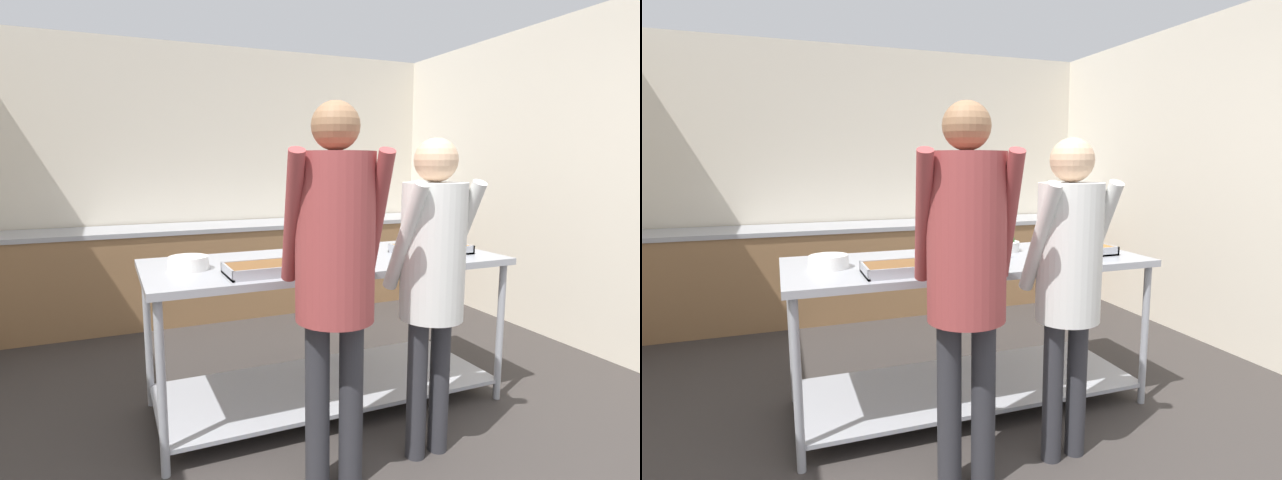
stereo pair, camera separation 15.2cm
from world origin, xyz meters
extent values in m
cube|color=beige|center=(0.00, 4.05, 1.32)|extent=(4.66, 0.06, 2.65)
cube|color=beige|center=(2.30, 2.02, 1.32)|extent=(0.06, 4.17, 2.65)
cube|color=olive|center=(0.00, 3.68, 0.43)|extent=(4.50, 0.62, 0.85)
cube|color=#9EA0A8|center=(0.00, 3.68, 0.87)|extent=(4.50, 0.65, 0.04)
cube|color=black|center=(0.46, 3.68, 0.88)|extent=(0.52, 0.40, 0.02)
cube|color=#9EA0A8|center=(0.03, 1.53, 0.90)|extent=(2.13, 0.88, 0.04)
cube|color=#9EA0A8|center=(0.03, 1.53, 0.12)|extent=(2.05, 0.80, 0.02)
cylinder|color=#9EA0A8|center=(-0.98, 1.15, 0.44)|extent=(0.04, 0.04, 0.88)
cylinder|color=#9EA0A8|center=(1.05, 1.15, 0.44)|extent=(0.04, 0.04, 0.88)
cylinder|color=#9EA0A8|center=(-0.98, 1.92, 0.44)|extent=(0.04, 0.04, 0.88)
cylinder|color=#9EA0A8|center=(1.05, 1.92, 0.44)|extent=(0.04, 0.04, 0.88)
cylinder|color=white|center=(-0.78, 1.55, 0.92)|extent=(0.22, 0.22, 0.01)
cylinder|color=white|center=(-0.78, 1.55, 0.93)|extent=(0.22, 0.22, 0.01)
cylinder|color=white|center=(-0.78, 1.55, 0.95)|extent=(0.22, 0.22, 0.01)
cylinder|color=white|center=(-0.78, 1.55, 0.96)|extent=(0.22, 0.22, 0.01)
cylinder|color=white|center=(-0.78, 1.55, 0.97)|extent=(0.21, 0.21, 0.01)
cylinder|color=white|center=(-0.78, 1.55, 0.98)|extent=(0.21, 0.21, 0.01)
cube|color=#9EA0A8|center=(-0.45, 1.28, 0.92)|extent=(0.36, 0.26, 0.01)
cube|color=brown|center=(-0.45, 1.28, 0.95)|extent=(0.34, 0.24, 0.04)
cube|color=#9EA0A8|center=(-0.45, 1.16, 0.94)|extent=(0.36, 0.01, 0.05)
cube|color=#9EA0A8|center=(-0.45, 1.41, 0.94)|extent=(0.36, 0.01, 0.05)
cube|color=#9EA0A8|center=(-0.62, 1.28, 0.94)|extent=(0.01, 0.26, 0.05)
cube|color=#9EA0A8|center=(-0.27, 1.28, 0.94)|extent=(0.01, 0.26, 0.05)
cylinder|color=#9EA0A8|center=(-0.02, 1.46, 0.96)|extent=(0.29, 0.29, 0.10)
cylinder|color=brown|center=(-0.02, 1.46, 1.01)|extent=(0.25, 0.25, 0.01)
cylinder|color=black|center=(0.20, 1.46, 1.00)|extent=(0.14, 0.02, 0.02)
cylinder|color=silver|center=(0.34, 1.71, 0.95)|extent=(0.23, 0.23, 0.06)
sphere|color=#2D702D|center=(0.39, 1.70, 0.99)|extent=(0.07, 0.07, 0.07)
sphere|color=#2D702D|center=(0.34, 1.73, 0.99)|extent=(0.06, 0.06, 0.06)
sphere|color=#2D702D|center=(0.33, 1.66, 0.99)|extent=(0.05, 0.05, 0.05)
cube|color=#9EA0A8|center=(0.72, 1.44, 0.92)|extent=(0.46, 0.28, 0.01)
cube|color=#9E6B33|center=(0.72, 1.44, 0.95)|extent=(0.44, 0.26, 0.04)
cube|color=#9EA0A8|center=(0.72, 1.31, 0.94)|extent=(0.46, 0.01, 0.05)
cube|color=#9EA0A8|center=(0.72, 1.58, 0.94)|extent=(0.46, 0.01, 0.05)
cube|color=#9EA0A8|center=(0.50, 1.44, 0.94)|extent=(0.01, 0.28, 0.05)
cube|color=#9EA0A8|center=(0.95, 1.44, 0.94)|extent=(0.01, 0.28, 0.05)
cylinder|color=#2D2D33|center=(-0.34, 0.79, 0.40)|extent=(0.11, 0.11, 0.80)
cylinder|color=#2D2D33|center=(-0.19, 0.76, 0.40)|extent=(0.11, 0.11, 0.80)
cylinder|color=#993D3D|center=(-0.45, 0.81, 1.25)|extent=(0.14, 0.34, 0.60)
cylinder|color=#993D3D|center=(-0.08, 0.74, 1.25)|extent=(0.14, 0.34, 0.60)
cylinder|color=#993D3D|center=(-0.26, 0.78, 1.17)|extent=(0.35, 0.35, 0.74)
sphere|color=#8C6647|center=(-0.26, 0.78, 1.64)|extent=(0.21, 0.21, 0.21)
cylinder|color=#2D2D33|center=(0.21, 0.81, 0.36)|extent=(0.10, 0.10, 0.72)
cylinder|color=#2D2D33|center=(0.35, 0.82, 0.36)|extent=(0.10, 0.10, 0.72)
cylinder|color=silver|center=(0.11, 0.81, 1.14)|extent=(0.08, 0.31, 0.55)
cylinder|color=silver|center=(0.45, 0.82, 1.14)|extent=(0.08, 0.31, 0.55)
cylinder|color=silver|center=(0.28, 0.82, 1.06)|extent=(0.31, 0.31, 0.67)
sphere|color=tan|center=(0.28, 0.82, 1.50)|extent=(0.21, 0.21, 0.21)
cylinder|color=#23602D|center=(1.22, 3.74, 1.00)|extent=(0.08, 0.08, 0.22)
cone|color=#23602D|center=(1.22, 3.74, 1.15)|extent=(0.07, 0.07, 0.08)
cylinder|color=black|center=(1.22, 3.74, 1.20)|extent=(0.03, 0.03, 0.02)
camera|label=1|loc=(-1.17, -1.16, 1.48)|focal=28.00mm
camera|label=2|loc=(-1.03, -1.21, 1.48)|focal=28.00mm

